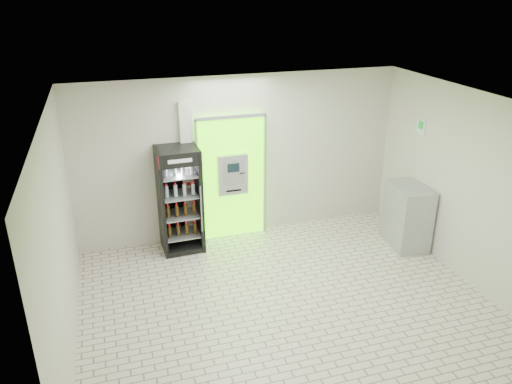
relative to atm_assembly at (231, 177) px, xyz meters
name	(u,v)px	position (x,y,z in m)	size (l,w,h in m)	color
ground	(286,303)	(0.20, -2.41, -1.17)	(6.00, 6.00, 0.00)	beige
room_shell	(289,190)	(0.20, -2.41, 0.67)	(6.00, 6.00, 6.00)	beige
atm_assembly	(231,177)	(0.00, 0.00, 0.00)	(1.30, 0.24, 2.33)	#57FF02
pillar	(188,174)	(-0.78, 0.04, 0.13)	(0.22, 0.11, 2.60)	silver
beverage_cooler	(180,201)	(-1.00, -0.23, -0.26)	(0.73, 0.69, 1.89)	black
steel_cabinet	(407,216)	(2.90, -1.34, -0.60)	(0.66, 0.91, 1.15)	#A1A4A9
exit_sign	(421,127)	(3.19, -1.01, 0.95)	(0.02, 0.22, 0.26)	white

